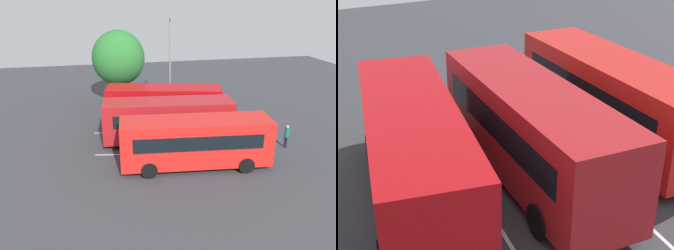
# 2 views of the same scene
# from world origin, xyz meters

# --- Properties ---
(ground_plane) EXTENTS (61.93, 61.93, 0.00)m
(ground_plane) POSITION_xyz_m (0.00, 0.00, 0.00)
(ground_plane) COLOR #38383D
(bus_far_left) EXTENTS (9.70, 3.48, 3.23)m
(bus_far_left) POSITION_xyz_m (0.52, -4.07, 1.78)
(bus_far_left) COLOR red
(bus_far_left) RESTS_ON ground
(bus_center_left) EXTENTS (9.72, 3.59, 3.23)m
(bus_center_left) POSITION_xyz_m (-0.36, 0.13, 1.78)
(bus_center_left) COLOR #AD191E
(bus_center_left) RESTS_ON ground
(bus_center_right) EXTENTS (9.81, 4.62, 3.23)m
(bus_center_right) POSITION_xyz_m (0.06, 3.93, 1.78)
(bus_center_right) COLOR #B70C11
(bus_center_right) RESTS_ON ground
(pedestrian) EXTENTS (0.42, 0.42, 1.72)m
(pedestrian) POSITION_xyz_m (7.73, -2.65, 1.01)
(pedestrian) COLOR #232833
(pedestrian) RESTS_ON ground
(lane_stripe_outer_left) EXTENTS (11.72, 2.01, 0.01)m
(lane_stripe_outer_left) POSITION_xyz_m (0.00, -2.03, 0.00)
(lane_stripe_outer_left) COLOR silver
(lane_stripe_outer_left) RESTS_ON ground
(lane_stripe_inner_left) EXTENTS (11.72, 2.01, 0.01)m
(lane_stripe_inner_left) POSITION_xyz_m (0.00, 2.03, 0.00)
(lane_stripe_inner_left) COLOR silver
(lane_stripe_inner_left) RESTS_ON ground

